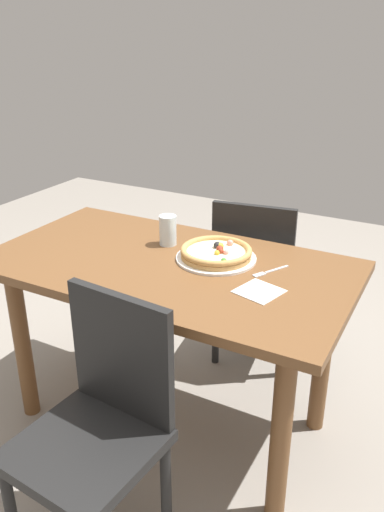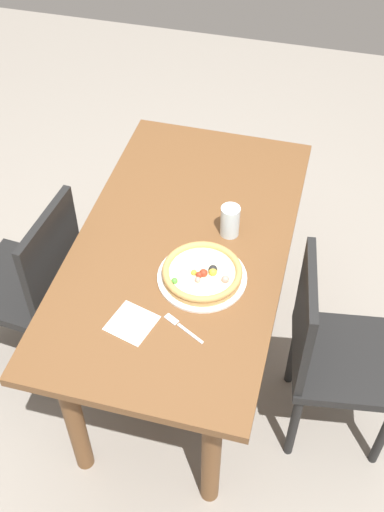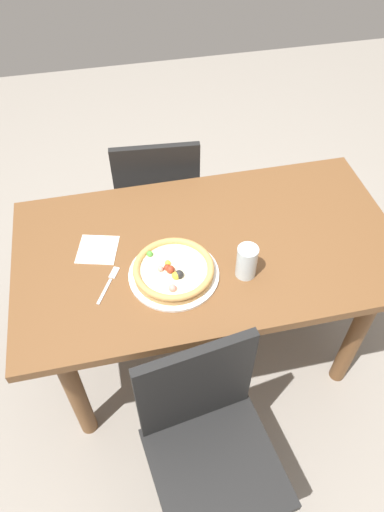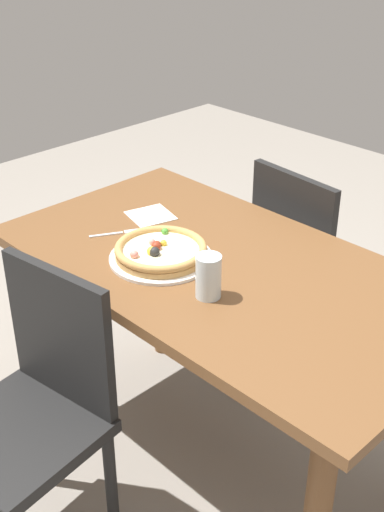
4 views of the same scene
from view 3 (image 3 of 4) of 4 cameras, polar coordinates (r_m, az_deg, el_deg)
ground_plane at (r=2.34m, az=1.57°, el=-11.42°), size 6.00×6.00×0.00m
dining_table at (r=1.81m, az=1.99°, el=-1.22°), size 1.42×0.78×0.76m
chair_near at (r=1.64m, az=2.00°, el=-21.84°), size 0.45×0.45×0.87m
chair_far at (r=2.33m, az=-4.24°, el=6.91°), size 0.43×0.43×0.87m
plate at (r=1.62m, az=-2.22°, el=-2.24°), size 0.31×0.31×0.01m
pizza at (r=1.60m, az=-2.26°, el=-1.68°), size 0.28×0.28×0.05m
fork at (r=1.63m, az=-10.02°, el=-3.13°), size 0.09×0.15×0.00m
drinking_glass at (r=1.59m, az=6.67°, el=-0.68°), size 0.07×0.07×0.13m
napkin at (r=1.74m, az=-11.42°, el=0.78°), size 0.17×0.17×0.00m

